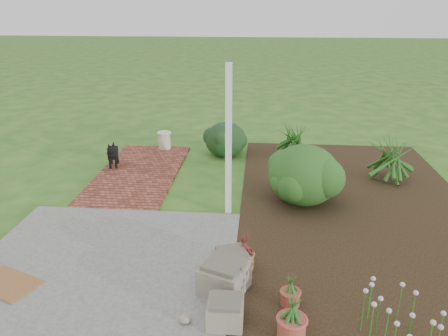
# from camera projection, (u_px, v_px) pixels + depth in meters

# --- Properties ---
(ground) EXTENTS (80.00, 80.00, 0.00)m
(ground) POSITION_uv_depth(u_px,v_px,m) (210.00, 215.00, 7.32)
(ground) COLOR #295E1D
(ground) RESTS_ON ground
(concrete_patio) EXTENTS (3.50, 3.50, 0.04)m
(concrete_patio) POSITION_uv_depth(u_px,v_px,m) (101.00, 270.00, 5.79)
(concrete_patio) COLOR #5D5D5B
(concrete_patio) RESTS_ON ground
(brick_path) EXTENTS (1.60, 3.50, 0.04)m
(brick_path) POSITION_uv_depth(u_px,v_px,m) (139.00, 173.00, 9.08)
(brick_path) COLOR brown
(brick_path) RESTS_ON ground
(garden_bed) EXTENTS (4.00, 7.00, 0.03)m
(garden_bed) POSITION_uv_depth(u_px,v_px,m) (356.00, 207.00, 7.58)
(garden_bed) COLOR black
(garden_bed) RESTS_ON ground
(veranda_post) EXTENTS (0.10, 0.10, 2.50)m
(veranda_post) POSITION_uv_depth(u_px,v_px,m) (229.00, 143.00, 6.95)
(veranda_post) COLOR white
(veranda_post) RESTS_ON ground
(stone_trough_near) EXTENTS (0.39, 0.39, 0.26)m
(stone_trough_near) POSITION_uv_depth(u_px,v_px,m) (226.00, 313.00, 4.77)
(stone_trough_near) COLOR #79695C
(stone_trough_near) RESTS_ON concrete_patio
(stone_trough_mid) EXTENTS (0.66, 0.66, 0.34)m
(stone_trough_mid) POSITION_uv_depth(u_px,v_px,m) (224.00, 278.00, 5.29)
(stone_trough_mid) COLOR #716557
(stone_trough_mid) RESTS_ON concrete_patio
(stone_trough_far) EXTENTS (0.54, 0.54, 0.28)m
(stone_trough_far) POSITION_uv_depth(u_px,v_px,m) (232.00, 263.00, 5.65)
(stone_trough_far) COLOR gray
(stone_trough_far) RESTS_ON concrete_patio
(coir_doormat) EXTENTS (0.90, 0.75, 0.02)m
(coir_doormat) POSITION_uv_depth(u_px,v_px,m) (7.00, 283.00, 5.46)
(coir_doormat) COLOR brown
(coir_doormat) RESTS_ON concrete_patio
(black_dog) EXTENTS (0.28, 0.61, 0.53)m
(black_dog) POSITION_uv_depth(u_px,v_px,m) (113.00, 153.00, 9.24)
(black_dog) COLOR black
(black_dog) RESTS_ON brick_path
(cream_ceramic_urn) EXTENTS (0.35, 0.35, 0.40)m
(cream_ceramic_urn) POSITION_uv_depth(u_px,v_px,m) (164.00, 140.00, 10.47)
(cream_ceramic_urn) COLOR beige
(cream_ceramic_urn) RESTS_ON brick_path
(evergreen_shrub) EXTENTS (1.44, 1.44, 1.06)m
(evergreen_shrub) POSITION_uv_depth(u_px,v_px,m) (304.00, 173.00, 7.58)
(evergreen_shrub) COLOR #15410F
(evergreen_shrub) RESTS_ON garden_bed
(agapanthus_clump_back) EXTENTS (1.33, 1.33, 1.03)m
(agapanthus_clump_back) POSITION_uv_depth(u_px,v_px,m) (390.00, 155.00, 8.55)
(agapanthus_clump_back) COLOR #1C3C11
(agapanthus_clump_back) RESTS_ON garden_bed
(agapanthus_clump_front) EXTENTS (1.22, 1.22, 0.89)m
(agapanthus_clump_front) POSITION_uv_depth(u_px,v_px,m) (294.00, 137.00, 9.94)
(agapanthus_clump_front) COLOR #0C3A0A
(agapanthus_clump_front) RESTS_ON garden_bed
(pink_flower_patch) EXTENTS (1.24, 1.24, 0.63)m
(pink_flower_patch) POSITION_uv_depth(u_px,v_px,m) (401.00, 313.00, 4.49)
(pink_flower_patch) COLOR #113D0F
(pink_flower_patch) RESTS_ON garden_bed
(terracotta_pot_bronze) EXTENTS (0.30, 0.30, 0.22)m
(terracotta_pot_bronze) POSITION_uv_depth(u_px,v_px,m) (244.00, 261.00, 5.78)
(terracotta_pot_bronze) COLOR #9D6035
(terracotta_pot_bronze) RESTS_ON garden_bed
(terracotta_pot_small_left) EXTENTS (0.28, 0.28, 0.19)m
(terracotta_pot_small_left) POSITION_uv_depth(u_px,v_px,m) (290.00, 298.00, 5.08)
(terracotta_pot_small_left) COLOR #963F32
(terracotta_pot_small_left) RESTS_ON garden_bed
(terracotta_pot_small_right) EXTENTS (0.37, 0.37, 0.25)m
(terracotta_pot_small_right) POSITION_uv_depth(u_px,v_px,m) (292.00, 328.00, 4.56)
(terracotta_pot_small_right) COLOR #A94339
(terracotta_pot_small_right) RESTS_ON garden_bed
(purple_flowering_bush) EXTENTS (1.21, 1.21, 0.81)m
(purple_flowering_bush) POSITION_uv_depth(u_px,v_px,m) (226.00, 139.00, 10.03)
(purple_flowering_bush) COLOR black
(purple_flowering_bush) RESTS_ON ground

